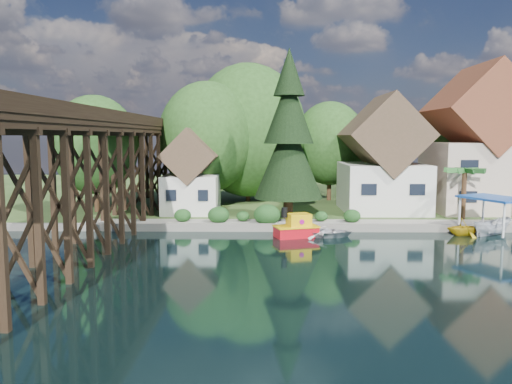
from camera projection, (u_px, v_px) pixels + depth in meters
The scene contains 16 objects.
ground at pixel (330, 255), 31.92m from camera, with size 140.00×140.00×0.00m, color black.
bank at pixel (296, 192), 65.67m from camera, with size 140.00×52.00×0.50m, color #2B451B.
seawall at pixel (367, 228), 39.77m from camera, with size 60.00×0.40×0.62m, color slate.
promenade at pixel (388, 222), 41.01m from camera, with size 50.00×2.60×0.06m, color gray.
trestle_bridge at pixel (105, 167), 36.71m from camera, with size 4.12×44.18×9.30m.
house_left at pixel (383, 162), 47.13m from camera, with size 7.64×8.64×11.02m.
house_center at pixel (477, 149), 47.35m from camera, with size 8.65×9.18×13.89m.
shed at pixel (191, 177), 46.07m from camera, with size 5.09×5.40×7.85m.
bg_trees at pixel (314, 139), 52.21m from camera, with size 49.90×13.30×10.57m.
shrubs at pixel (260, 214), 41.05m from camera, with size 15.76×2.47×1.70m.
conifer at pixel (289, 137), 42.55m from camera, with size 5.89×5.89×14.51m.
palm_tree at pixel (465, 172), 42.19m from camera, with size 3.78×3.78×4.67m.
tugboat at pixel (297, 228), 37.65m from camera, with size 3.62×2.66×2.35m.
boat_white_a at pixel (326, 231), 37.84m from camera, with size 2.91×4.07×0.84m, color silver.
boat_canopy at pixel (493, 219), 38.22m from camera, with size 4.86×5.54×2.97m.
boat_yellow at pixel (464, 226), 38.27m from camera, with size 2.41×2.79×1.47m, color yellow.
Camera 1 is at (-4.27, -31.34, 7.58)m, focal length 35.00 mm.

